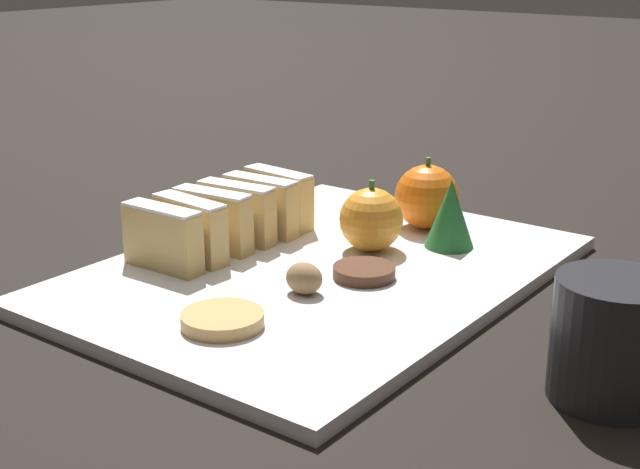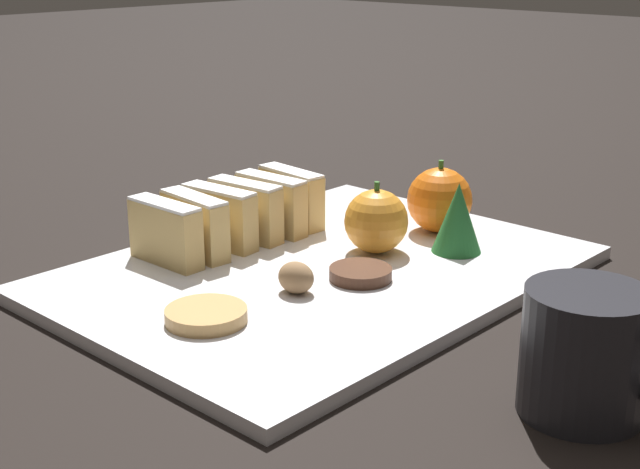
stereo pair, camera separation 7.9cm
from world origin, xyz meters
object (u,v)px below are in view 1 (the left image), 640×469
at_px(coffee_mug, 616,340).
at_px(chocolate_cookie, 363,273).
at_px(walnut, 304,278).
at_px(orange_near, 371,220).
at_px(orange_far, 427,197).

bearing_deg(coffee_mug, chocolate_cookie, 166.15).
bearing_deg(walnut, orange_near, 97.60).
distance_m(walnut, chocolate_cookie, 0.06).
distance_m(orange_near, walnut, 0.13).
bearing_deg(orange_far, coffee_mug, -38.86).
xyz_separation_m(orange_near, orange_far, (0.01, 0.09, 0.00)).
bearing_deg(chocolate_cookie, walnut, -108.60).
xyz_separation_m(walnut, coffee_mug, (0.26, -0.00, 0.02)).
bearing_deg(coffee_mug, walnut, 179.74).
bearing_deg(walnut, chocolate_cookie, 71.40).
relative_size(walnut, coffee_mug, 0.29).
relative_size(orange_near, orange_far, 0.93).
xyz_separation_m(orange_far, walnut, (0.01, -0.22, -0.02)).
xyz_separation_m(orange_far, chocolate_cookie, (0.03, -0.16, -0.03)).
height_order(orange_far, coffee_mug, orange_far).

